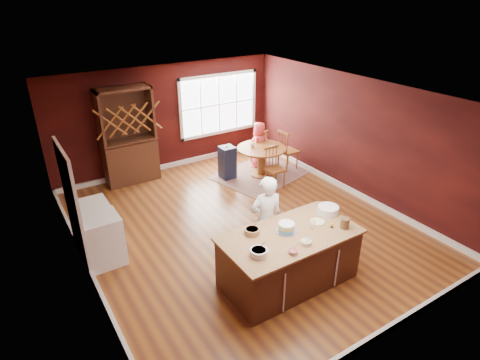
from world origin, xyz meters
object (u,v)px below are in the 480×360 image
(chair_north, at_px, (259,146))
(high_chair, at_px, (227,162))
(chair_south, at_px, (275,168))
(kitchen_island, at_px, (289,259))
(hutch, at_px, (128,136))
(chair_east, at_px, (288,149))
(dryer, at_px, (94,224))
(baker, at_px, (266,220))
(toddler, at_px, (229,147))
(seated_woman, at_px, (259,145))
(layer_cake, at_px, (286,227))
(dining_table, at_px, (261,156))
(washer, at_px, (103,240))

(chair_north, distance_m, high_chair, 1.30)
(chair_south, distance_m, high_chair, 1.27)
(kitchen_island, bearing_deg, chair_north, 60.79)
(high_chair, bearing_deg, hutch, 151.28)
(chair_east, bearing_deg, dryer, 96.20)
(baker, bearing_deg, dryer, -27.97)
(dryer, bearing_deg, toddler, 18.28)
(chair_south, height_order, seated_woman, seated_woman)
(layer_cake, bearing_deg, dryer, 131.83)
(layer_cake, bearing_deg, baker, 86.51)
(dining_table, height_order, chair_north, chair_north)
(layer_cake, distance_m, chair_south, 3.41)
(layer_cake, bearing_deg, chair_north, 60.17)
(chair_north, height_order, dryer, chair_north)
(washer, bearing_deg, kitchen_island, -41.67)
(kitchen_island, bearing_deg, washer, 138.33)
(dining_table, bearing_deg, baker, -123.93)
(kitchen_island, distance_m, washer, 3.20)
(baker, relative_size, dryer, 1.85)
(washer, bearing_deg, dryer, 90.00)
(washer, bearing_deg, chair_east, 15.56)
(layer_cake, bearing_deg, chair_south, 55.78)
(hutch, height_order, dryer, hutch)
(chair_south, bearing_deg, toddler, 121.28)
(layer_cake, distance_m, toddler, 4.07)
(toddler, bearing_deg, baker, -110.41)
(seated_woman, relative_size, toddler, 4.75)
(dining_table, relative_size, seated_woman, 1.00)
(kitchen_island, height_order, layer_cake, layer_cake)
(chair_east, bearing_deg, kitchen_island, 138.95)
(chair_north, bearing_deg, kitchen_island, 33.15)
(baker, xyz_separation_m, chair_south, (1.86, 2.20, -0.31))
(chair_south, bearing_deg, hutch, 142.63)
(toddler, xyz_separation_m, hutch, (-2.14, 1.10, 0.36))
(kitchen_island, height_order, seated_woman, seated_woman)
(toddler, height_order, dryer, toddler)
(dining_table, bearing_deg, layer_cake, -119.69)
(baker, height_order, chair_north, baker)
(kitchen_island, distance_m, toddler, 4.18)
(toddler, relative_size, dryer, 0.30)
(toddler, bearing_deg, dining_table, -25.02)
(washer, bearing_deg, hutch, 63.00)
(baker, bearing_deg, dining_table, -111.30)
(layer_cake, relative_size, toddler, 1.38)
(high_chair, bearing_deg, toddler, 25.30)
(baker, xyz_separation_m, hutch, (-0.92, 4.38, 0.36))
(chair_north, height_order, toddler, toddler)
(layer_cake, bearing_deg, washer, 139.66)
(toddler, xyz_separation_m, dryer, (-3.64, -1.20, -0.37))
(baker, relative_size, layer_cake, 4.54)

